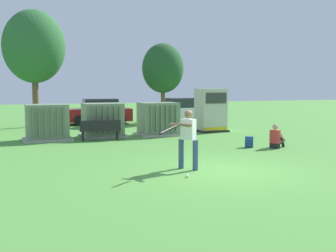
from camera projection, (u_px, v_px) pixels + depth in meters
name	position (u px, v px, depth m)	size (l,w,h in m)	color
ground_plane	(223.00, 171.00, 11.82)	(96.00, 96.00, 0.00)	#51933D
transformer_west	(47.00, 123.00, 18.48)	(2.10, 1.70, 1.62)	#9E9B93
transformer_mid_west	(103.00, 121.00, 19.66)	(2.10, 1.70, 1.62)	#9E9B93
transformer_mid_east	(158.00, 119.00, 20.41)	(2.10, 1.70, 1.62)	#9E9B93
generator_enclosure	(211.00, 110.00, 22.12)	(1.60, 1.40, 2.30)	#262626
park_bench	(100.00, 129.00, 18.45)	(1.83, 0.55, 0.92)	black
batter	(187.00, 136.00, 11.97)	(1.44, 1.17, 1.74)	#384C75
sports_ball	(187.00, 176.00, 11.00)	(0.09, 0.09, 0.09)	white
seated_spectator	(276.00, 139.00, 16.25)	(0.79, 0.67, 0.96)	black
backpack	(249.00, 142.00, 16.42)	(0.38, 0.37, 0.44)	#264C8C
tree_left	(34.00, 47.00, 24.22)	(3.60, 3.60, 6.88)	brown
tree_center_left	(163.00, 68.00, 27.17)	(2.73, 2.73, 5.22)	brown
parked_car_leftmost	(99.00, 112.00, 26.63)	(4.28, 2.07, 1.62)	maroon
parked_car_left_of_center	(180.00, 111.00, 28.26)	(4.37, 2.27, 1.62)	silver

